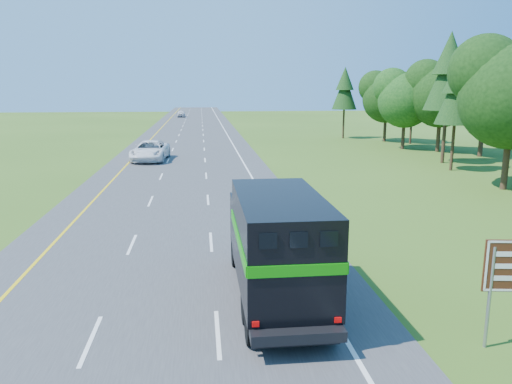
% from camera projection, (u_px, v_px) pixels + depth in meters
% --- Properties ---
extents(road, '(15.00, 260.00, 0.04)m').
position_uv_depth(road, '(187.00, 156.00, 52.50)').
color(road, '#38383A').
rests_on(road, ground).
extents(lane_markings, '(11.15, 260.00, 0.01)m').
position_uv_depth(lane_markings, '(187.00, 156.00, 52.50)').
color(lane_markings, yellow).
rests_on(lane_markings, road).
extents(horse_truck, '(2.74, 8.55, 3.78)m').
position_uv_depth(horse_truck, '(276.00, 243.00, 16.75)').
color(horse_truck, black).
rests_on(horse_truck, road).
extents(white_suv, '(3.70, 7.16, 1.93)m').
position_uv_depth(white_suv, '(150.00, 151.00, 49.44)').
color(white_suv, white).
rests_on(white_suv, road).
extents(far_car, '(2.27, 4.95, 1.64)m').
position_uv_depth(far_car, '(181.00, 114.00, 120.57)').
color(far_car, silver).
rests_on(far_car, road).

